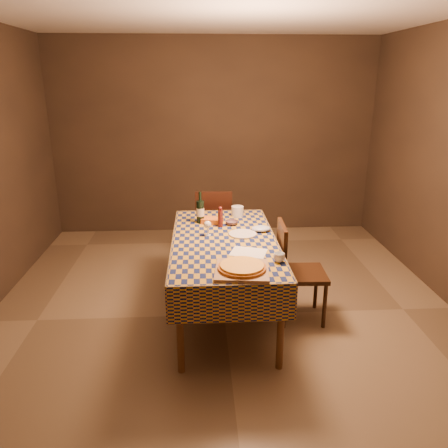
{
  "coord_description": "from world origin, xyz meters",
  "views": [
    {
      "loc": [
        -0.22,
        -3.68,
        2.15
      ],
      "look_at": [
        0.0,
        0.05,
        0.9
      ],
      "focal_mm": 35.0,
      "sensor_mm": 36.0,
      "label": 1
    }
  ],
  "objects_px": {
    "pizza": "(242,267)",
    "chair_right": "(293,267)",
    "wine_bottle": "(200,211)",
    "chair_far": "(214,223)",
    "white_plate": "(243,234)",
    "cutting_board": "(242,270)",
    "bowl": "(232,223)",
    "dining_table": "(224,247)"
  },
  "relations": [
    {
      "from": "bowl",
      "to": "cutting_board",
      "type": "bearing_deg",
      "value": -90.34
    },
    {
      "from": "wine_bottle",
      "to": "chair_far",
      "type": "height_order",
      "value": "wine_bottle"
    },
    {
      "from": "dining_table",
      "to": "bowl",
      "type": "distance_m",
      "value": 0.44
    },
    {
      "from": "dining_table",
      "to": "chair_far",
      "type": "relative_size",
      "value": 1.98
    },
    {
      "from": "cutting_board",
      "to": "pizza",
      "type": "relative_size",
      "value": 0.92
    },
    {
      "from": "cutting_board",
      "to": "chair_right",
      "type": "relative_size",
      "value": 0.43
    },
    {
      "from": "bowl",
      "to": "chair_right",
      "type": "distance_m",
      "value": 0.77
    },
    {
      "from": "pizza",
      "to": "chair_right",
      "type": "relative_size",
      "value": 0.47
    },
    {
      "from": "white_plate",
      "to": "dining_table",
      "type": "bearing_deg",
      "value": -147.59
    },
    {
      "from": "wine_bottle",
      "to": "chair_right",
      "type": "distance_m",
      "value": 1.08
    },
    {
      "from": "wine_bottle",
      "to": "white_plate",
      "type": "distance_m",
      "value": 0.56
    },
    {
      "from": "wine_bottle",
      "to": "chair_right",
      "type": "xyz_separation_m",
      "value": [
        0.84,
        -0.58,
        -0.37
      ]
    },
    {
      "from": "dining_table",
      "to": "cutting_board",
      "type": "xyz_separation_m",
      "value": [
        0.09,
        -0.7,
        0.09
      ]
    },
    {
      "from": "wine_bottle",
      "to": "chair_right",
      "type": "bearing_deg",
      "value": -34.48
    },
    {
      "from": "dining_table",
      "to": "chair_right",
      "type": "distance_m",
      "value": 0.65
    },
    {
      "from": "bowl",
      "to": "chair_far",
      "type": "height_order",
      "value": "chair_far"
    },
    {
      "from": "dining_table",
      "to": "pizza",
      "type": "height_order",
      "value": "pizza"
    },
    {
      "from": "white_plate",
      "to": "chair_right",
      "type": "bearing_deg",
      "value": -23.32
    },
    {
      "from": "cutting_board",
      "to": "white_plate",
      "type": "height_order",
      "value": "cutting_board"
    },
    {
      "from": "pizza",
      "to": "bowl",
      "type": "bearing_deg",
      "value": 89.66
    },
    {
      "from": "cutting_board",
      "to": "white_plate",
      "type": "distance_m",
      "value": 0.82
    },
    {
      "from": "pizza",
      "to": "wine_bottle",
      "type": "height_order",
      "value": "wine_bottle"
    },
    {
      "from": "chair_far",
      "to": "dining_table",
      "type": "bearing_deg",
      "value": -87.51
    },
    {
      "from": "wine_bottle",
      "to": "chair_far",
      "type": "xyz_separation_m",
      "value": [
        0.16,
        0.73,
        -0.37
      ]
    },
    {
      "from": "dining_table",
      "to": "chair_far",
      "type": "distance_m",
      "value": 1.24
    },
    {
      "from": "dining_table",
      "to": "cutting_board",
      "type": "distance_m",
      "value": 0.71
    },
    {
      "from": "pizza",
      "to": "white_plate",
      "type": "xyz_separation_m",
      "value": [
        0.09,
        0.81,
        -0.03
      ]
    },
    {
      "from": "pizza",
      "to": "bowl",
      "type": "xyz_separation_m",
      "value": [
        0.01,
        1.11,
        -0.02
      ]
    },
    {
      "from": "bowl",
      "to": "chair_right",
      "type": "relative_size",
      "value": 0.14
    },
    {
      "from": "pizza",
      "to": "wine_bottle",
      "type": "xyz_separation_m",
      "value": [
        -0.3,
        1.19,
        0.08
      ]
    },
    {
      "from": "chair_right",
      "to": "chair_far",
      "type": "bearing_deg",
      "value": 117.45
    },
    {
      "from": "wine_bottle",
      "to": "chair_far",
      "type": "relative_size",
      "value": 0.34
    },
    {
      "from": "pizza",
      "to": "chair_right",
      "type": "height_order",
      "value": "chair_right"
    },
    {
      "from": "chair_right",
      "to": "bowl",
      "type": "bearing_deg",
      "value": 136.89
    },
    {
      "from": "pizza",
      "to": "cutting_board",
      "type": "bearing_deg",
      "value": 180.0
    },
    {
      "from": "white_plate",
      "to": "cutting_board",
      "type": "bearing_deg",
      "value": -95.99
    },
    {
      "from": "bowl",
      "to": "wine_bottle",
      "type": "height_order",
      "value": "wine_bottle"
    },
    {
      "from": "chair_far",
      "to": "pizza",
      "type": "bearing_deg",
      "value": -85.72
    },
    {
      "from": "cutting_board",
      "to": "chair_far",
      "type": "relative_size",
      "value": 0.43
    },
    {
      "from": "cutting_board",
      "to": "chair_far",
      "type": "height_order",
      "value": "chair_far"
    },
    {
      "from": "dining_table",
      "to": "chair_far",
      "type": "xyz_separation_m",
      "value": [
        -0.05,
        1.23,
        -0.17
      ]
    },
    {
      "from": "cutting_board",
      "to": "pizza",
      "type": "xyz_separation_m",
      "value": [
        0.0,
        0.0,
        0.03
      ]
    }
  ]
}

